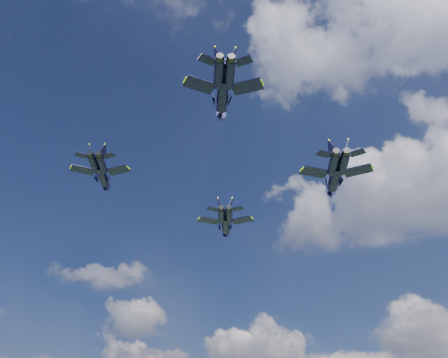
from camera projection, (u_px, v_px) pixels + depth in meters
jet_lead at (226, 225)px, 107.88m from camera, size 11.64×14.93×3.70m
jet_left at (103, 176)px, 90.80m from camera, size 10.89×13.33×3.34m
jet_right at (334, 179)px, 90.75m from camera, size 12.43×16.55×4.04m
jet_slot at (222, 96)px, 70.55m from camera, size 11.63×13.65×3.47m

